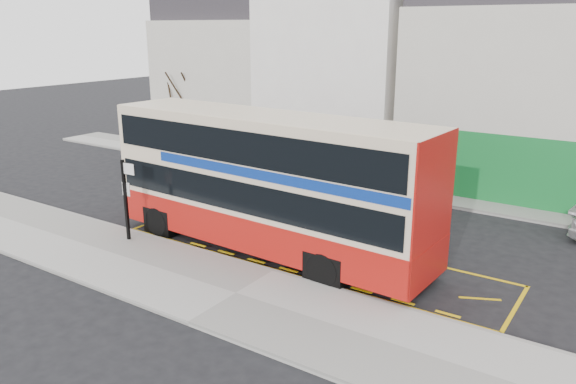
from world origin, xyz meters
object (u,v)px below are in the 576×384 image
Objects in this scene: double_decker_bus at (267,181)px; car_grey at (372,181)px; car_silver at (244,161)px; street_tree_left at (181,82)px; bus_stop_post at (126,192)px.

car_grey is at bearing 92.67° from double_decker_bus.
car_grey is at bearing -97.85° from car_silver.
street_tree_left is at bearing 146.08° from double_decker_bus.
bus_stop_post is 0.46× the size of street_tree_left.
car_silver is 7.70m from street_tree_left.
car_grey is at bearing -7.99° from street_tree_left.
bus_stop_post is 11.02m from car_silver.
car_grey is 0.63× the size of street_tree_left.
street_tree_left reaches higher than bus_stop_post.
double_decker_bus is 1.89× the size of street_tree_left.
car_grey is (7.55, 0.10, 0.05)m from car_silver.
street_tree_left reaches higher than car_silver.
double_decker_bus is 3.34× the size of car_silver.
car_grey is at bearing 63.53° from bus_stop_post.
bus_stop_post is 0.82× the size of car_silver.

